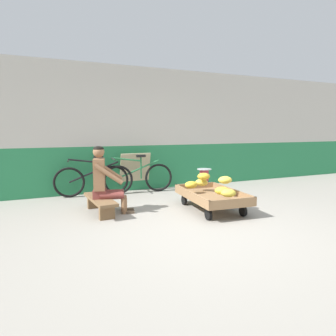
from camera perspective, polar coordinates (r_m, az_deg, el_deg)
ground_plane at (r=4.31m, az=7.18°, el=-11.80°), size 80.00×80.00×0.00m
back_wall at (r=7.08m, az=-6.31°, el=7.34°), size 16.00×0.30×2.83m
banana_cart at (r=5.31m, az=8.36°, el=-5.46°), size 0.95×1.50×0.36m
banana_pile at (r=5.22m, az=8.27°, el=-3.10°), size 0.66×1.26×0.26m
low_bench at (r=5.19m, az=-12.87°, el=-6.32°), size 0.39×1.12×0.27m
vendor_seated at (r=5.11m, az=-12.00°, el=-2.29°), size 0.73×0.57×1.14m
plastic_crate at (r=6.38m, az=6.89°, el=-4.09°), size 0.36×0.28×0.30m
weighing_scale at (r=6.32m, az=6.94°, el=-1.40°), size 0.30×0.30×0.29m
bicycle_near_left at (r=6.53m, az=-13.97°, el=-2.18°), size 1.66×0.48×0.86m
bicycle_far_left at (r=6.68m, az=-6.03°, el=-1.80°), size 1.66×0.48×0.86m
sign_board at (r=6.94m, az=-6.35°, el=-0.75°), size 0.70×0.24×0.88m
shopping_bag at (r=6.16m, az=8.87°, el=-4.82°), size 0.18×0.12×0.24m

